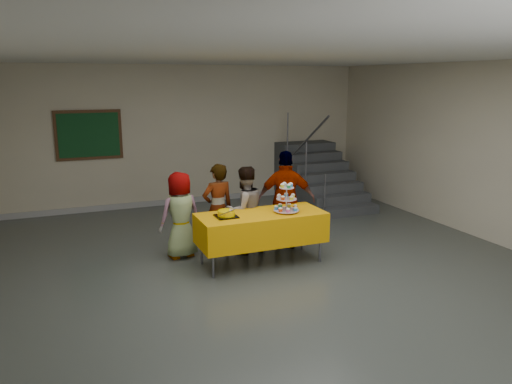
% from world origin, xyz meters
% --- Properties ---
extents(room_shell, '(10.00, 10.04, 3.02)m').
position_xyz_m(room_shell, '(0.00, 0.02, 2.13)').
color(room_shell, '#4C514C').
rests_on(room_shell, ground).
extents(bake_table, '(1.88, 0.78, 0.77)m').
position_xyz_m(bake_table, '(0.01, 0.92, 0.56)').
color(bake_table, '#595960').
rests_on(bake_table, ground).
extents(cupcake_stand, '(0.38, 0.38, 0.44)m').
position_xyz_m(cupcake_stand, '(0.38, 0.85, 0.94)').
color(cupcake_stand, silver).
rests_on(cupcake_stand, bake_table).
extents(bear_cake, '(0.32, 0.36, 0.12)m').
position_xyz_m(bear_cake, '(-0.53, 0.93, 0.83)').
color(bear_cake, black).
rests_on(bear_cake, bake_table).
extents(schoolchild_a, '(0.73, 0.55, 1.34)m').
position_xyz_m(schoolchild_a, '(-1.03, 1.64, 0.67)').
color(schoolchild_a, slate).
rests_on(schoolchild_a, ground).
extents(schoolchild_b, '(0.57, 0.42, 1.42)m').
position_xyz_m(schoolchild_b, '(-0.43, 1.65, 0.71)').
color(schoolchild_b, slate).
rests_on(schoolchild_b, ground).
extents(schoolchild_c, '(0.75, 0.63, 1.39)m').
position_xyz_m(schoolchild_c, '(-0.05, 1.45, 0.69)').
color(schoolchild_c, slate).
rests_on(schoolchild_c, ground).
extents(schoolchild_d, '(1.01, 0.70, 1.59)m').
position_xyz_m(schoolchild_d, '(0.66, 1.43, 0.80)').
color(schoolchild_d, '#5C5C65').
rests_on(schoolchild_d, ground).
extents(staircase, '(1.30, 2.40, 2.04)m').
position_xyz_m(staircase, '(2.70, 4.13, 0.49)').
color(staircase, '#424447').
rests_on(staircase, ground).
extents(noticeboard, '(1.30, 0.05, 1.00)m').
position_xyz_m(noticeboard, '(-2.07, 4.96, 1.60)').
color(noticeboard, '#472B16').
rests_on(noticeboard, ground).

